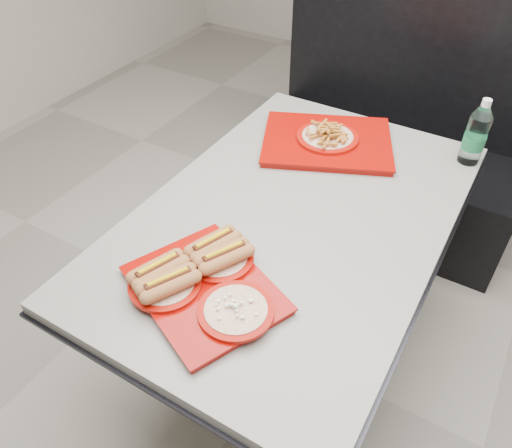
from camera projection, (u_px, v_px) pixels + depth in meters
The scene contains 6 objects.
ground at pixel (285, 350), 2.08m from camera, with size 6.00×6.00×0.00m, color gray.
diner_table at pixel (292, 250), 1.70m from camera, with size 0.92×1.42×0.75m.
booth_bench at pixel (391, 146), 2.52m from camera, with size 1.30×0.57×1.35m.
tray_near at pixel (202, 280), 1.33m from camera, with size 0.50×0.45×0.09m.
tray_far at pixel (327, 139), 1.87m from camera, with size 0.59×0.53×0.09m.
water_bottle at pixel (476, 136), 1.74m from camera, with size 0.08×0.08×0.24m.
Camera 1 is at (0.52, -1.11, 1.77)m, focal length 35.00 mm.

